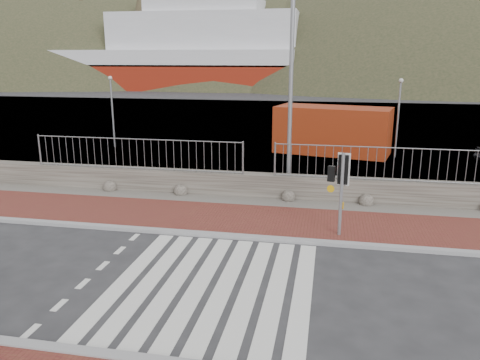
% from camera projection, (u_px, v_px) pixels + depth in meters
% --- Properties ---
extents(ground, '(220.00, 220.00, 0.00)m').
position_uv_depth(ground, '(212.00, 285.00, 10.91)').
color(ground, '#28282B').
rests_on(ground, ground).
extents(sidewalk_far, '(40.00, 3.00, 0.08)m').
position_uv_depth(sidewalk_far, '(246.00, 220.00, 15.18)').
color(sidewalk_far, brown).
rests_on(sidewalk_far, ground).
extents(kerb_far, '(40.00, 0.25, 0.12)m').
position_uv_depth(kerb_far, '(237.00, 237.00, 13.75)').
color(kerb_far, gray).
rests_on(kerb_far, ground).
extents(zebra_crossing, '(4.62, 5.60, 0.01)m').
position_uv_depth(zebra_crossing, '(212.00, 285.00, 10.91)').
color(zebra_crossing, silver).
rests_on(zebra_crossing, ground).
extents(gravel_strip, '(40.00, 1.50, 0.06)m').
position_uv_depth(gravel_strip, '(256.00, 202.00, 17.08)').
color(gravel_strip, '#59544C').
rests_on(gravel_strip, ground).
extents(stone_wall, '(40.00, 0.60, 0.90)m').
position_uv_depth(stone_wall, '(259.00, 185.00, 17.73)').
color(stone_wall, '#46413A').
rests_on(stone_wall, ground).
extents(railing, '(18.07, 0.07, 1.22)m').
position_uv_depth(railing, '(259.00, 151.00, 17.24)').
color(railing, gray).
rests_on(railing, stone_wall).
extents(quay, '(120.00, 40.00, 0.50)m').
position_uv_depth(quay, '(298.00, 124.00, 37.41)').
color(quay, '#4C4C4F').
rests_on(quay, ground).
extents(water, '(220.00, 50.00, 0.05)m').
position_uv_depth(water, '(314.00, 92.00, 70.64)').
color(water, '#3F4C54').
rests_on(water, ground).
extents(ferry, '(50.00, 16.00, 20.00)m').
position_uv_depth(ferry, '(169.00, 56.00, 78.54)').
color(ferry, maroon).
rests_on(ferry, ground).
extents(hills_backdrop, '(254.00, 90.00, 100.00)m').
position_uv_depth(hills_backdrop, '(347.00, 195.00, 99.01)').
color(hills_backdrop, '#282F1C').
rests_on(hills_backdrop, ground).
extents(traffic_signal_far, '(0.62, 0.31, 2.54)m').
position_uv_depth(traffic_signal_far, '(341.00, 177.00, 13.41)').
color(traffic_signal_far, gray).
rests_on(traffic_signal_far, ground).
extents(streetlight, '(1.92, 0.62, 9.16)m').
position_uv_depth(streetlight, '(296.00, 57.00, 17.04)').
color(streetlight, gray).
rests_on(streetlight, ground).
extents(shipping_container, '(6.52, 3.83, 2.55)m').
position_uv_depth(shipping_container, '(332.00, 130.00, 25.71)').
color(shipping_container, maroon).
rests_on(shipping_container, ground).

